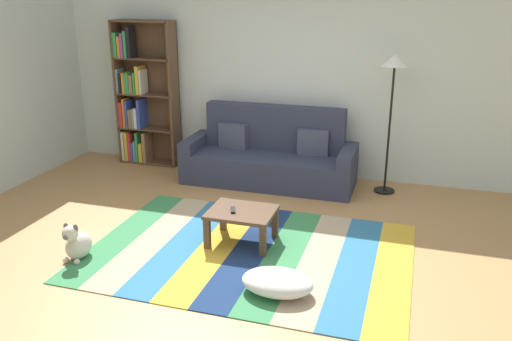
# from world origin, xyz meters

# --- Properties ---
(ground_plane) EXTENTS (14.00, 14.00, 0.00)m
(ground_plane) POSITION_xyz_m (0.00, 0.00, 0.00)
(ground_plane) COLOR #B27F4C
(back_wall) EXTENTS (6.80, 0.10, 2.70)m
(back_wall) POSITION_xyz_m (0.00, 2.55, 1.35)
(back_wall) COLOR silver
(back_wall) RESTS_ON ground_plane
(rug) EXTENTS (3.12, 2.21, 0.01)m
(rug) POSITION_xyz_m (0.17, -0.01, 0.01)
(rug) COLOR #387F4C
(rug) RESTS_ON ground_plane
(couch) EXTENTS (2.26, 0.80, 1.00)m
(couch) POSITION_xyz_m (-0.20, 2.02, 0.34)
(couch) COLOR #2D3347
(couch) RESTS_ON ground_plane
(bookshelf) EXTENTS (0.90, 0.28, 2.06)m
(bookshelf) POSITION_xyz_m (-2.24, 2.31, 0.95)
(bookshelf) COLOR brown
(bookshelf) RESTS_ON ground_plane
(coffee_table) EXTENTS (0.66, 0.53, 0.35)m
(coffee_table) POSITION_xyz_m (0.03, 0.17, 0.30)
(coffee_table) COLOR #513826
(coffee_table) RESTS_ON rug
(pouf) EXTENTS (0.62, 0.42, 0.20)m
(pouf) POSITION_xyz_m (0.63, -0.66, 0.11)
(pouf) COLOR white
(pouf) RESTS_ON rug
(dog) EXTENTS (0.22, 0.35, 0.40)m
(dog) POSITION_xyz_m (-1.37, -0.62, 0.16)
(dog) COLOR beige
(dog) RESTS_ON ground_plane
(standing_lamp) EXTENTS (0.32, 0.32, 1.74)m
(standing_lamp) POSITION_xyz_m (1.31, 2.10, 1.45)
(standing_lamp) COLOR black
(standing_lamp) RESTS_ON ground_plane
(tv_remote) EXTENTS (0.10, 0.16, 0.02)m
(tv_remote) POSITION_xyz_m (-0.05, 0.13, 0.37)
(tv_remote) COLOR black
(tv_remote) RESTS_ON coffee_table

